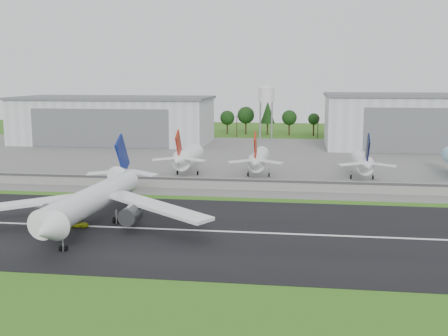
# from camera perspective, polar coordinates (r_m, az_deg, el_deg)

# --- Properties ---
(ground) EXTENTS (600.00, 600.00, 0.00)m
(ground) POSITION_cam_1_polar(r_m,az_deg,el_deg) (111.74, 0.47, -7.93)
(ground) COLOR #315814
(ground) RESTS_ON ground
(runway) EXTENTS (320.00, 60.00, 0.10)m
(runway) POSITION_cam_1_polar(r_m,az_deg,el_deg) (121.24, 1.10, -6.52)
(runway) COLOR black
(runway) RESTS_ON ground
(runway_centerline) EXTENTS (220.00, 1.00, 0.02)m
(runway_centerline) POSITION_cam_1_polar(r_m,az_deg,el_deg) (121.23, 1.10, -6.50)
(runway_centerline) COLOR white
(runway_centerline) RESTS_ON runway
(apron) EXTENTS (320.00, 150.00, 0.10)m
(apron) POSITION_cam_1_polar(r_m,az_deg,el_deg) (228.64, 4.43, 0.95)
(apron) COLOR slate
(apron) RESTS_ON ground
(blast_fence) EXTENTS (240.00, 0.61, 3.50)m
(blast_fence) POSITION_cam_1_polar(r_m,az_deg,el_deg) (164.41, 3.00, -1.69)
(blast_fence) COLOR gray
(blast_fence) RESTS_ON ground
(hangar_west) EXTENTS (97.00, 44.00, 23.20)m
(hangar_west) POSITION_cam_1_polar(r_m,az_deg,el_deg) (287.39, -11.13, 4.83)
(hangar_west) COLOR silver
(hangar_west) RESTS_ON ground
(hangar_east) EXTENTS (102.00, 47.00, 25.20)m
(hangar_east) POSITION_cam_1_polar(r_m,az_deg,el_deg) (278.27, 20.73, 4.47)
(hangar_east) COLOR silver
(hangar_east) RESTS_ON ground
(water_tower) EXTENTS (8.40, 8.40, 29.40)m
(water_tower) POSITION_cam_1_polar(r_m,az_deg,el_deg) (291.56, 4.33, 7.58)
(water_tower) COLOR #99999E
(water_tower) RESTS_ON ground
(utility_poles) EXTENTS (230.00, 3.00, 12.00)m
(utility_poles) POSITION_cam_1_polar(r_m,az_deg,el_deg) (307.92, 5.38, 3.08)
(utility_poles) COLOR black
(utility_poles) RESTS_ON ground
(treeline) EXTENTS (320.00, 16.00, 22.00)m
(treeline) POSITION_cam_1_polar(r_m,az_deg,el_deg) (322.82, 5.51, 3.36)
(treeline) COLOR black
(treeline) RESTS_ON ground
(main_airliner) EXTENTS (57.20, 59.22, 18.17)m
(main_airliner) POSITION_cam_1_polar(r_m,az_deg,el_deg) (127.29, -13.30, -3.76)
(main_airliner) COLOR white
(main_airliner) RESTS_ON runway
(ground_vehicle) EXTENTS (4.49, 2.19, 1.23)m
(ground_vehicle) POSITION_cam_1_polar(r_m,az_deg,el_deg) (129.02, -14.55, -5.55)
(ground_vehicle) COLOR yellow
(ground_vehicle) RESTS_ON runway
(parked_jet_red_a) EXTENTS (7.36, 31.29, 16.83)m
(parked_jet_red_a) POSITION_cam_1_polar(r_m,az_deg,el_deg) (188.31, -3.83, 1.09)
(parked_jet_red_a) COLOR white
(parked_jet_red_a) RESTS_ON ground
(parked_jet_red_b) EXTENTS (7.36, 31.29, 16.59)m
(parked_jet_red_b) POSITION_cam_1_polar(r_m,az_deg,el_deg) (184.90, 3.51, 0.88)
(parked_jet_red_b) COLOR silver
(parked_jet_red_b) RESTS_ON ground
(parked_jet_navy) EXTENTS (7.36, 31.29, 16.42)m
(parked_jet_navy) POSITION_cam_1_polar(r_m,az_deg,el_deg) (185.35, 13.94, 0.59)
(parked_jet_navy) COLOR white
(parked_jet_navy) RESTS_ON ground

